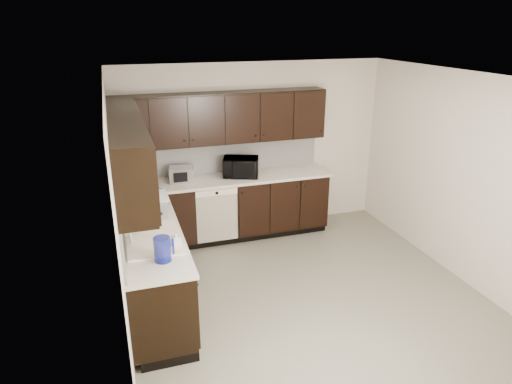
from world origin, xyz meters
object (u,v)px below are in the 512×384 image
at_px(sink, 154,246).
at_px(microwave, 241,167).
at_px(storage_bin, 144,206).
at_px(toaster_oven, 182,174).
at_px(blue_pitcher, 162,249).

distance_m(sink, microwave, 2.22).
relative_size(sink, storage_bin, 1.59).
xyz_separation_m(sink, toaster_oven, (0.57, 1.74, 0.16)).
relative_size(sink, microwave, 1.66).
distance_m(microwave, toaster_oven, 0.84).
bearing_deg(blue_pitcher, microwave, 39.81).
xyz_separation_m(toaster_oven, blue_pitcher, (-0.52, -2.18, 0.01)).
bearing_deg(toaster_oven, microwave, 7.75).
bearing_deg(storage_bin, blue_pitcher, -86.87).
relative_size(microwave, blue_pitcher, 2.10).
height_order(sink, microwave, microwave).
bearing_deg(sink, microwave, 50.39).
bearing_deg(storage_bin, microwave, 34.43).
xyz_separation_m(sink, storage_bin, (-0.02, 0.72, 0.16)).
bearing_deg(blue_pitcher, sink, 77.98).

